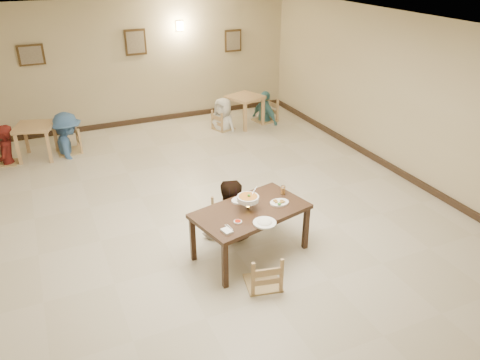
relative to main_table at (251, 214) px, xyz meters
name	(u,v)px	position (x,y,z in m)	size (l,w,h in m)	color
floor	(209,216)	(-0.17, 1.23, -0.66)	(10.00, 10.00, 0.00)	beige
ceiling	(203,30)	(-0.17, 1.23, 2.34)	(10.00, 10.00, 0.00)	silver
wall_back	(133,64)	(-0.17, 6.23, 0.84)	(10.00, 10.00, 0.00)	#C2B38F
wall_right	(410,100)	(3.83, 1.23, 0.84)	(10.00, 10.00, 0.00)	#C2B38F
baseboard_back	(139,121)	(-0.17, 6.20, -0.60)	(8.00, 0.06, 0.12)	#302116
baseboard_right	(397,171)	(3.80, 1.23, -0.60)	(0.06, 10.00, 0.12)	#302116
picture_a	(31,55)	(-2.37, 6.18, 1.24)	(0.55, 0.04, 0.45)	#3A2814
picture_b	(136,42)	(-0.07, 6.18, 1.34)	(0.50, 0.04, 0.60)	#3A2814
picture_c	(233,41)	(2.43, 6.18, 1.19)	(0.45, 0.04, 0.55)	#3A2814
wall_sconce	(180,26)	(1.03, 6.19, 1.64)	(0.16, 0.05, 0.22)	#FFD88C
main_table	(251,214)	(0.00, 0.00, 0.00)	(1.75, 1.24, 0.74)	#3A2417
chair_far	(225,204)	(-0.07, 0.75, -0.21)	(0.43, 0.43, 0.92)	tan
chair_near	(264,254)	(-0.14, -0.70, -0.18)	(0.45, 0.45, 0.97)	tan
main_diner	(228,182)	(-0.07, 0.64, 0.23)	(0.87, 0.68, 1.79)	gray
curry_warmer	(248,199)	(-0.02, 0.04, 0.24)	(0.34, 0.30, 0.27)	silver
rice_plate_far	(242,200)	(-0.01, 0.28, 0.10)	(0.31, 0.31, 0.07)	white
rice_plate_near	(265,223)	(0.01, -0.41, 0.10)	(0.31, 0.31, 0.07)	white
fried_plate	(279,202)	(0.45, -0.02, 0.10)	(0.28, 0.28, 0.06)	white
chili_dish	(238,222)	(-0.30, -0.24, 0.09)	(0.11, 0.11, 0.02)	white
napkin_cutlery	(227,231)	(-0.52, -0.39, 0.09)	(0.16, 0.23, 0.03)	white
drink_glass	(283,190)	(0.63, 0.21, 0.14)	(0.07, 0.07, 0.13)	white
bg_table_left	(35,131)	(-2.60, 4.96, -0.07)	(0.90, 0.90, 0.73)	tan
bg_table_right	(245,101)	(2.21, 4.98, -0.05)	(0.97, 0.97, 0.75)	tan
bg_chair_ll	(4,144)	(-3.21, 4.91, -0.23)	(0.41, 0.41, 0.87)	tan
bg_chair_lr	(66,129)	(-1.99, 5.01, -0.14)	(0.49, 0.49, 1.05)	tan
bg_chair_rl	(223,111)	(1.61, 4.95, -0.21)	(0.43, 0.43, 0.91)	tan
bg_chair_rr	(265,100)	(2.81, 5.06, -0.12)	(0.51, 0.51, 1.09)	tan
bg_diner_a	(0,126)	(-3.21, 4.91, 0.16)	(0.60, 0.40, 1.65)	#511511
bg_diner_b	(63,113)	(-1.99, 5.01, 0.22)	(1.14, 0.66, 1.77)	#456996
bg_diner_c	(223,98)	(1.61, 4.95, 0.12)	(0.76, 0.49, 1.56)	silver
bg_diner_d	(265,91)	(2.81, 5.06, 0.11)	(0.91, 0.38, 1.55)	teal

